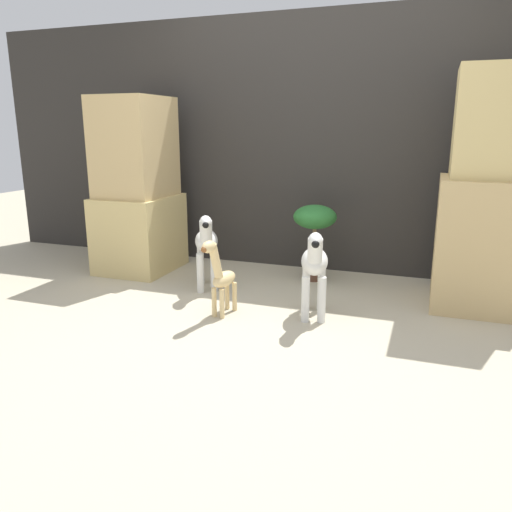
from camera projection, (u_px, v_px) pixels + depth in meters
name	position (u px, v px, depth m)	size (l,w,h in m)	color
ground_plane	(254.00, 321.00, 3.32)	(14.00, 14.00, 0.00)	#B2A88E
wall_back	(310.00, 145.00, 4.37)	(6.40, 0.08, 2.20)	#2D2B28
rock_pillar_left	(137.00, 191.00, 4.38)	(0.60, 0.69, 1.51)	#D1B775
rock_pillar_right	(484.00, 203.00, 3.46)	(0.60, 0.69, 1.65)	tan
zebra_right	(314.00, 266.00, 3.30)	(0.25, 0.46, 0.62)	silver
zebra_left	(206.00, 244.00, 3.90)	(0.30, 0.45, 0.62)	silver
giraffe_figurine	(221.00, 275.00, 3.35)	(0.14, 0.38, 0.55)	#E0C184
potted_palm_front	(315.00, 222.00, 4.10)	(0.36, 0.36, 0.64)	#513323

